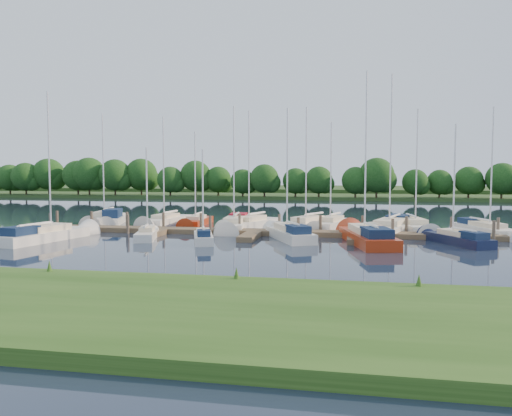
% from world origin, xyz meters
% --- Properties ---
extents(ground, '(260.00, 260.00, 0.00)m').
position_xyz_m(ground, '(0.00, 0.00, 0.00)').
color(ground, '#181F30').
rests_on(ground, ground).
extents(near_bank, '(90.00, 10.00, 0.50)m').
position_xyz_m(near_bank, '(0.00, -16.00, 0.25)').
color(near_bank, '#254915').
rests_on(near_bank, ground).
extents(dock, '(40.00, 6.00, 0.40)m').
position_xyz_m(dock, '(0.00, 7.31, 0.20)').
color(dock, brown).
rests_on(dock, ground).
extents(mooring_pilings, '(38.24, 2.84, 2.00)m').
position_xyz_m(mooring_pilings, '(0.00, 8.43, 0.60)').
color(mooring_pilings, '#473D33').
rests_on(mooring_pilings, ground).
extents(far_shore, '(180.00, 30.00, 0.60)m').
position_xyz_m(far_shore, '(0.00, 75.00, 0.30)').
color(far_shore, '#224119').
rests_on(far_shore, ground).
extents(distant_hill, '(220.00, 40.00, 1.40)m').
position_xyz_m(distant_hill, '(0.00, 100.00, 0.70)').
color(distant_hill, '#375123').
rests_on(distant_hill, ground).
extents(treeline, '(145.94, 10.25, 8.26)m').
position_xyz_m(treeline, '(-3.21, 61.95, 4.07)').
color(treeline, '#38281C').
rests_on(treeline, ground).
extents(sailboat_n_0, '(3.36, 8.97, 11.43)m').
position_xyz_m(sailboat_n_0, '(-16.64, 13.96, 0.29)').
color(sailboat_n_0, silver).
rests_on(sailboat_n_0, ground).
extents(motorboat, '(3.41, 6.60, 1.89)m').
position_xyz_m(motorboat, '(-15.66, 13.53, 0.38)').
color(motorboat, silver).
rests_on(motorboat, ground).
extents(sailboat_n_2, '(2.72, 8.75, 10.94)m').
position_xyz_m(sailboat_n_2, '(-10.47, 14.48, 0.27)').
color(sailboat_n_2, silver).
rests_on(sailboat_n_2, ground).
extents(sailboat_n_3, '(1.99, 7.41, 9.39)m').
position_xyz_m(sailboat_n_3, '(-7.17, 14.19, 0.27)').
color(sailboat_n_3, '#9F2A0E').
rests_on(sailboat_n_3, ground).
extents(sailboat_n_4, '(2.76, 8.96, 11.36)m').
position_xyz_m(sailboat_n_4, '(-2.54, 10.94, 0.33)').
color(sailboat_n_4, silver).
rests_on(sailboat_n_4, ground).
extents(sailboat_n_5, '(4.29, 8.71, 11.12)m').
position_xyz_m(sailboat_n_5, '(-1.41, 12.43, 0.28)').
color(sailboat_n_5, silver).
rests_on(sailboat_n_5, ground).
extents(sailboat_n_6, '(5.23, 8.51, 11.28)m').
position_xyz_m(sailboat_n_6, '(3.89, 11.76, 0.28)').
color(sailboat_n_6, silver).
rests_on(sailboat_n_6, ground).
extents(sailboat_n_7, '(3.78, 7.83, 10.10)m').
position_xyz_m(sailboat_n_7, '(5.93, 13.41, 0.28)').
color(sailboat_n_7, silver).
rests_on(sailboat_n_7, ground).
extents(sailboat_n_8, '(5.30, 10.98, 13.78)m').
position_xyz_m(sailboat_n_8, '(11.01, 11.28, 0.33)').
color(sailboat_n_8, silver).
rests_on(sailboat_n_8, ground).
extents(sailboat_n_9, '(3.11, 8.65, 10.96)m').
position_xyz_m(sailboat_n_9, '(13.10, 12.47, 0.28)').
color(sailboat_n_9, silver).
rests_on(sailboat_n_9, ground).
extents(sailboat_n_10, '(4.14, 8.55, 10.79)m').
position_xyz_m(sailboat_n_10, '(18.74, 11.50, 0.32)').
color(sailboat_n_10, silver).
rests_on(sailboat_n_10, ground).
extents(sailboat_s_0, '(3.45, 9.19, 11.59)m').
position_xyz_m(sailboat_s_0, '(-14.81, 1.33, 0.33)').
color(sailboat_s_0, silver).
rests_on(sailboat_s_0, ground).
extents(sailboat_s_1, '(2.60, 5.68, 7.37)m').
position_xyz_m(sailboat_s_1, '(-7.84, 3.82, 0.27)').
color(sailboat_s_1, silver).
rests_on(sailboat_s_1, ground).
extents(sailboat_s_2, '(2.68, 5.43, 7.15)m').
position_xyz_m(sailboat_s_2, '(-2.99, 2.69, 0.32)').
color(sailboat_s_2, silver).
rests_on(sailboat_s_2, ground).
extents(sailboat_s_3, '(4.73, 7.96, 10.49)m').
position_xyz_m(sailboat_s_3, '(2.99, 5.53, 0.33)').
color(sailboat_s_3, silver).
rests_on(sailboat_s_3, ground).
extents(sailboat_s_4, '(4.23, 10.30, 12.93)m').
position_xyz_m(sailboat_s_4, '(8.77, 4.67, 0.34)').
color(sailboat_s_4, '#9F2A0E').
rests_on(sailboat_s_4, ground).
extents(sailboat_s_5, '(4.15, 6.77, 8.94)m').
position_xyz_m(sailboat_s_5, '(15.09, 5.19, 0.31)').
color(sailboat_s_5, black).
rests_on(sailboat_s_5, ground).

